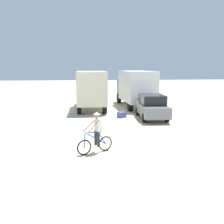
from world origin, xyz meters
TOP-DOWN VIEW (x-y plane):
  - ground_plane at (0.00, 0.00)m, footprint 120.00×120.00m
  - box_truck_cream_rv at (-1.60, 11.68)m, footprint 2.41×6.76m
  - box_truck_avon_van at (2.52, 12.55)m, footprint 2.78×6.88m
  - sedan_parked at (2.68, 7.05)m, footprint 1.86×4.24m
  - cyclist_orange_shirt at (-1.63, 0.06)m, footprint 1.58×0.86m
  - supply_crate at (0.57, 7.69)m, footprint 0.72×0.70m

SIDE VIEW (x-z plane):
  - ground_plane at x=0.00m, z-range 0.00..0.00m
  - supply_crate at x=0.57m, z-range 0.00..0.40m
  - cyclist_orange_shirt at x=-1.63m, z-range -0.06..1.76m
  - sedan_parked at x=2.68m, z-range 0.00..1.76m
  - box_truck_cream_rv at x=-1.60m, z-range 0.20..3.55m
  - box_truck_avon_van at x=2.52m, z-range 0.20..3.55m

